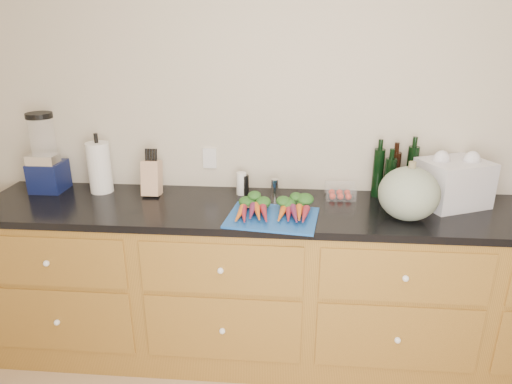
# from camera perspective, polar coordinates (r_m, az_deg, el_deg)

# --- Properties ---
(wall_back) EXTENTS (4.10, 0.05, 2.60)m
(wall_back) POSITION_cam_1_polar(r_m,az_deg,el_deg) (2.67, 7.04, 7.81)
(wall_back) COLOR beige
(wall_back) RESTS_ON ground
(cabinets) EXTENTS (3.60, 0.64, 0.90)m
(cabinets) POSITION_cam_1_polar(r_m,az_deg,el_deg) (2.69, 6.50, -11.73)
(cabinets) COLOR brown
(cabinets) RESTS_ON ground
(countertop) EXTENTS (3.64, 0.62, 0.04)m
(countertop) POSITION_cam_1_polar(r_m,az_deg,el_deg) (2.48, 6.92, -2.43)
(countertop) COLOR black
(countertop) RESTS_ON cabinets
(cutting_board) EXTENTS (0.49, 0.39, 0.01)m
(cutting_board) POSITION_cam_1_polar(r_m,az_deg,el_deg) (2.32, 2.06, -3.22)
(cutting_board) COLOR #154AA0
(cutting_board) RESTS_ON countertop
(carrots) EXTENTS (0.40, 0.29, 0.06)m
(carrots) POSITION_cam_1_polar(r_m,az_deg,el_deg) (2.35, 2.12, -2.12)
(carrots) COLOR orange
(carrots) RESTS_ON cutting_board
(squash) EXTENTS (0.30, 0.30, 0.27)m
(squash) POSITION_cam_1_polar(r_m,az_deg,el_deg) (2.40, 18.56, -0.19)
(squash) COLOR slate
(squash) RESTS_ON countertop
(blender_appliance) EXTENTS (0.18, 0.18, 0.46)m
(blender_appliance) POSITION_cam_1_polar(r_m,az_deg,el_deg) (2.92, -24.82, 3.94)
(blender_appliance) COLOR #0E1642
(blender_appliance) RESTS_ON countertop
(paper_towel) EXTENTS (0.13, 0.13, 0.30)m
(paper_towel) POSITION_cam_1_polar(r_m,az_deg,el_deg) (2.80, -18.97, 2.91)
(paper_towel) COLOR white
(paper_towel) RESTS_ON countertop
(knife_block) EXTENTS (0.10, 0.10, 0.20)m
(knife_block) POSITION_cam_1_polar(r_m,az_deg,el_deg) (2.69, -12.89, 1.72)
(knife_block) COLOR tan
(knife_block) RESTS_ON countertop
(grinder_salt) EXTENTS (0.06, 0.06, 0.13)m
(grinder_salt) POSITION_cam_1_polar(r_m,az_deg,el_deg) (2.63, -1.84, 1.06)
(grinder_salt) COLOR white
(grinder_salt) RESTS_ON countertop
(grinder_pepper) EXTENTS (0.05, 0.05, 0.12)m
(grinder_pepper) POSITION_cam_1_polar(r_m,az_deg,el_deg) (2.63, -1.41, 0.89)
(grinder_pepper) COLOR black
(grinder_pepper) RESTS_ON countertop
(canister_chrome) EXTENTS (0.04, 0.04, 0.10)m
(canister_chrome) POSITION_cam_1_polar(r_m,az_deg,el_deg) (2.62, 2.35, 0.60)
(canister_chrome) COLOR white
(canister_chrome) RESTS_ON countertop
(tomato_box) EXTENTS (0.17, 0.13, 0.08)m
(tomato_box) POSITION_cam_1_polar(r_m,az_deg,el_deg) (2.63, 10.48, 0.09)
(tomato_box) COLOR white
(tomato_box) RESTS_ON countertop
(bottles) EXTENTS (0.25, 0.13, 0.29)m
(bottles) POSITION_cam_1_polar(r_m,az_deg,el_deg) (2.68, 16.81, 2.12)
(bottles) COLOR black
(bottles) RESTS_ON countertop
(grocery_bag) EXTENTS (0.42, 0.38, 0.25)m
(grocery_bag) POSITION_cam_1_polar(r_m,az_deg,el_deg) (2.68, 23.39, 1.06)
(grocery_bag) COLOR white
(grocery_bag) RESTS_ON countertop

